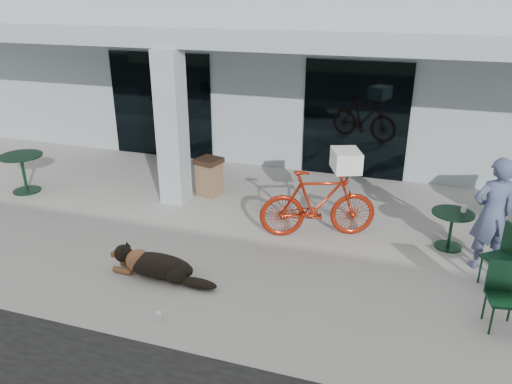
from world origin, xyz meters
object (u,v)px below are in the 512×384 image
(person, at_px, (492,214))
(trash_receptacle, at_px, (209,177))
(cafe_chair_far_b, at_px, (502,258))
(cafe_table_near, at_px, (24,173))
(bicycle, at_px, (318,204))
(cafe_chair_far_a, at_px, (504,299))
(dog, at_px, (158,264))
(cafe_table_far, at_px, (451,230))

(person, xyz_separation_m, trash_receptacle, (-5.38, 1.42, -0.51))
(cafe_chair_far_b, bearing_deg, cafe_table_near, -133.90)
(cafe_table_near, bearing_deg, person, -2.01)
(bicycle, height_order, trash_receptacle, bicycle)
(cafe_table_near, distance_m, cafe_chair_far_a, 9.58)
(dog, xyz_separation_m, trash_receptacle, (-0.57, 3.35, 0.19))
(cafe_table_near, height_order, trash_receptacle, cafe_table_near)
(cafe_table_far, height_order, cafe_chair_far_a, cafe_chair_far_a)
(cafe_table_far, relative_size, cafe_chair_far_a, 0.79)
(cafe_chair_far_b, height_order, trash_receptacle, cafe_chair_far_b)
(cafe_chair_far_a, relative_size, trash_receptacle, 1.08)
(bicycle, relative_size, trash_receptacle, 2.50)
(bicycle, relative_size, cafe_chair_far_b, 2.14)
(cafe_chair_far_a, relative_size, cafe_chair_far_b, 0.92)
(bicycle, distance_m, cafe_table_near, 6.54)
(bicycle, distance_m, cafe_chair_far_b, 3.04)
(cafe_table_near, bearing_deg, bicycle, -0.74)
(cafe_chair_far_b, distance_m, trash_receptacle, 5.87)
(bicycle, height_order, person, person)
(cafe_chair_far_a, bearing_deg, trash_receptacle, 140.61)
(bicycle, bearing_deg, dog, 115.59)
(dog, relative_size, trash_receptacle, 1.64)
(cafe_table_near, distance_m, trash_receptacle, 4.08)
(cafe_table_far, bearing_deg, bicycle, -173.36)
(dog, bearing_deg, cafe_chair_far_b, 16.09)
(dog, bearing_deg, trash_receptacle, 100.47)
(bicycle, relative_size, cafe_table_far, 2.94)
(cafe_table_far, distance_m, trash_receptacle, 4.95)
(cafe_table_far, distance_m, cafe_chair_far_b, 1.28)
(cafe_chair_far_b, bearing_deg, cafe_chair_far_a, -42.68)
(cafe_table_near, bearing_deg, trash_receptacle, 15.50)
(cafe_table_near, relative_size, cafe_table_far, 1.27)
(cafe_chair_far_b, relative_size, trash_receptacle, 1.17)
(bicycle, height_order, dog, bicycle)
(person, distance_m, trash_receptacle, 5.59)
(cafe_table_far, xyz_separation_m, person, (0.51, -0.51, 0.60))
(bicycle, relative_size, dog, 1.53)
(cafe_table_near, xyz_separation_m, person, (9.31, -0.33, 0.50))
(dog, distance_m, cafe_table_far, 4.95)
(bicycle, bearing_deg, cafe_table_near, 67.96)
(cafe_chair_far_a, bearing_deg, bicycle, 136.43)
(bicycle, relative_size, cafe_chair_far_a, 2.31)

